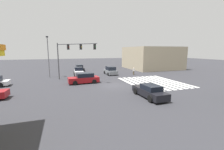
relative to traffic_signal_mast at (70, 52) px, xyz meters
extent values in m
plane|color=#333338|center=(-5.37, -5.37, -4.76)|extent=(153.61, 153.61, 0.00)
cube|color=silver|center=(-5.37, -16.13, -4.76)|extent=(10.49, 0.60, 0.01)
cube|color=silver|center=(-5.37, -15.18, -4.76)|extent=(10.49, 0.60, 0.01)
cube|color=silver|center=(-5.37, -14.23, -4.76)|extent=(10.49, 0.60, 0.01)
cube|color=silver|center=(-5.37, -13.28, -4.76)|extent=(10.49, 0.60, 0.01)
cube|color=silver|center=(-5.37, -12.33, -4.76)|extent=(10.49, 0.60, 0.01)
cube|color=silver|center=(-5.37, -11.38, -4.76)|extent=(10.49, 0.60, 0.01)
cube|color=silver|center=(-5.37, -10.43, -4.76)|extent=(10.49, 0.60, 0.01)
cube|color=silver|center=(-5.37, -9.48, -4.76)|extent=(10.49, 0.60, 0.01)
cube|color=silver|center=(-5.37, -8.53, -4.76)|extent=(10.49, 0.60, 0.01)
cylinder|color=#47474C|center=(2.00, 2.00, -1.60)|extent=(0.18, 0.18, 6.32)
cylinder|color=#47474C|center=(-0.81, -0.81, 1.31)|extent=(5.69, 5.69, 0.12)
cube|color=black|center=(0.32, 0.32, 0.84)|extent=(0.40, 0.40, 0.84)
sphere|color=red|center=(0.20, 0.20, 0.84)|extent=(0.16, 0.16, 0.16)
cube|color=black|center=(-1.51, -1.51, 0.84)|extent=(0.40, 0.40, 0.84)
sphere|color=gold|center=(-1.62, -1.62, 0.84)|extent=(0.16, 0.16, 0.16)
cube|color=black|center=(-3.33, -3.33, 0.84)|extent=(0.40, 0.40, 0.84)
sphere|color=green|center=(-3.44, -3.44, 0.84)|extent=(0.16, 0.16, 0.16)
cylinder|color=black|center=(-1.82, 9.63, -4.41)|extent=(0.26, 0.72, 0.70)
cylinder|color=black|center=(0.12, 9.76, -4.41)|extent=(0.26, 0.72, 0.70)
cube|color=black|center=(12.97, -2.83, -4.27)|extent=(4.72, 1.83, 0.60)
cube|color=black|center=(13.29, -2.83, -3.65)|extent=(2.43, 1.62, 0.65)
cylinder|color=black|center=(11.53, -3.76, -4.42)|extent=(0.68, 0.23, 0.68)
cylinder|color=black|center=(11.50, -1.95, -4.42)|extent=(0.68, 0.23, 0.68)
cylinder|color=black|center=(14.44, -3.72, -4.42)|extent=(0.68, 0.23, 0.68)
cylinder|color=black|center=(14.41, -1.91, -4.42)|extent=(0.68, 0.23, 0.68)
cube|color=silver|center=(5.45, -1.79, -4.19)|extent=(4.26, 1.93, 0.75)
cube|color=black|center=(5.80, -1.80, -3.46)|extent=(1.85, 1.63, 0.70)
cylinder|color=black|center=(4.11, -2.59, -4.40)|extent=(0.72, 0.26, 0.71)
cylinder|color=black|center=(4.20, -0.84, -4.40)|extent=(0.72, 0.26, 0.71)
cylinder|color=black|center=(6.70, -2.73, -4.40)|extent=(0.72, 0.26, 0.71)
cylinder|color=black|center=(6.79, -0.98, -4.40)|extent=(0.72, 0.26, 0.71)
cylinder|color=black|center=(-6.66, 7.98, -4.40)|extent=(0.23, 0.72, 0.72)
cube|color=maroon|center=(-2.62, -1.64, -4.18)|extent=(2.05, 4.73, 0.79)
cube|color=black|center=(-2.61, -1.86, -3.47)|extent=(1.76, 2.61, 0.62)
cylinder|color=black|center=(-3.62, -0.25, -4.43)|extent=(0.25, 0.68, 0.67)
cylinder|color=black|center=(-1.76, -0.16, -4.43)|extent=(0.25, 0.68, 0.67)
cylinder|color=black|center=(-3.47, -3.13, -4.43)|extent=(0.25, 0.68, 0.67)
cylinder|color=black|center=(-1.62, -3.04, -4.43)|extent=(0.25, 0.68, 0.67)
cube|color=gray|center=(4.42, -8.32, -4.20)|extent=(4.29, 1.82, 0.78)
cube|color=black|center=(4.25, -8.32, -3.43)|extent=(2.42, 1.62, 0.75)
cylinder|color=black|center=(5.73, -7.40, -4.45)|extent=(0.61, 0.23, 0.61)
cylinder|color=black|center=(5.75, -9.22, -4.45)|extent=(0.61, 0.23, 0.61)
cylinder|color=black|center=(3.08, -7.42, -4.45)|extent=(0.61, 0.23, 0.61)
cylinder|color=black|center=(3.10, -9.24, -4.45)|extent=(0.61, 0.23, 0.61)
cube|color=black|center=(-12.01, -7.42, -4.21)|extent=(4.89, 1.75, 0.71)
cube|color=black|center=(-12.33, -7.42, -3.59)|extent=(2.18, 1.54, 0.53)
cylinder|color=black|center=(-10.51, -6.53, -4.40)|extent=(0.72, 0.23, 0.72)
cylinder|color=black|center=(-10.49, -8.26, -4.40)|extent=(0.72, 0.23, 0.72)
cylinder|color=black|center=(-13.52, -6.57, -4.40)|extent=(0.72, 0.23, 0.72)
cylinder|color=black|center=(-13.50, -8.30, -4.40)|extent=(0.72, 0.23, 0.72)
cube|color=tan|center=(11.06, -22.77, -1.75)|extent=(12.83, 12.83, 6.02)
cylinder|color=brown|center=(2.34, -12.87, -4.38)|extent=(0.14, 0.14, 0.76)
cylinder|color=brown|center=(2.45, -12.75, -4.38)|extent=(0.14, 0.14, 0.76)
cube|color=beige|center=(2.39, -12.81, -3.70)|extent=(0.41, 0.41, 0.60)
sphere|color=beige|center=(2.39, -12.81, -3.30)|extent=(0.21, 0.21, 0.21)
cylinder|color=slate|center=(4.90, 3.76, -1.03)|extent=(0.16, 0.16, 7.45)
cube|color=#333338|center=(4.90, 3.76, 2.79)|extent=(0.80, 0.36, 0.20)
camera|label=1|loc=(-25.67, 1.50, 0.27)|focal=24.00mm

